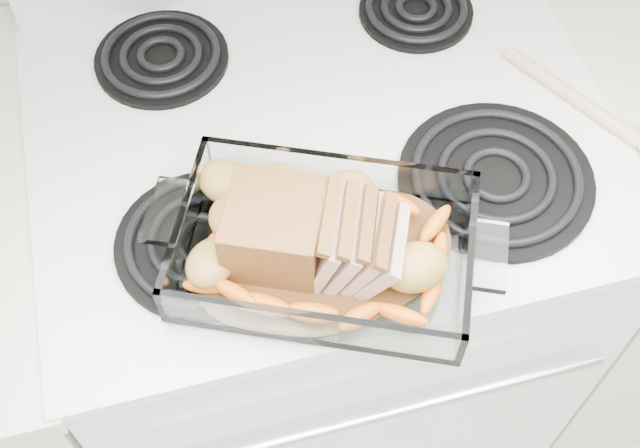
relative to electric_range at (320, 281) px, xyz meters
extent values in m
cube|color=silver|center=(0.00, 0.00, -0.02)|extent=(0.76, 0.65, 0.92)
cylinder|color=silver|center=(0.00, -0.36, 0.26)|extent=(0.61, 0.02, 0.02)
cube|color=silver|center=(0.00, 0.00, 0.44)|extent=(0.78, 0.67, 0.02)
cylinder|color=black|center=(-0.19, -0.16, 0.46)|extent=(0.21, 0.21, 0.01)
cylinder|color=black|center=(0.19, -0.16, 0.46)|extent=(0.25, 0.25, 0.01)
cylinder|color=black|center=(-0.19, 0.16, 0.46)|extent=(0.19, 0.19, 0.01)
cylinder|color=black|center=(0.19, 0.16, 0.46)|extent=(0.17, 0.17, 0.01)
cube|color=silver|center=(-0.05, -0.22, 0.47)|extent=(0.34, 0.22, 0.01)
cube|color=silver|center=(-0.05, -0.33, 0.50)|extent=(0.34, 0.01, 0.06)
cube|color=silver|center=(-0.05, -0.12, 0.50)|extent=(0.34, 0.01, 0.06)
cube|color=silver|center=(-0.22, -0.22, 0.50)|extent=(0.01, 0.22, 0.06)
cube|color=silver|center=(0.11, -0.22, 0.50)|extent=(0.01, 0.22, 0.06)
cylinder|color=#4D2F16|center=(-0.05, -0.22, 0.47)|extent=(0.19, 0.19, 0.00)
cube|color=brown|center=(-0.11, -0.22, 0.51)|extent=(0.11, 0.11, 0.09)
cube|color=#D9AD87|center=(-0.05, -0.22, 0.51)|extent=(0.04, 0.10, 0.08)
cube|color=#D9AD87|center=(-0.03, -0.22, 0.51)|extent=(0.04, 0.10, 0.08)
cube|color=#D9AD87|center=(-0.01, -0.22, 0.51)|extent=(0.05, 0.10, 0.08)
cube|color=#D9AD87|center=(0.01, -0.22, 0.51)|extent=(0.05, 0.10, 0.07)
ellipsoid|color=orange|center=(-0.20, -0.30, 0.48)|extent=(0.06, 0.02, 0.02)
ellipsoid|color=orange|center=(0.06, -0.30, 0.48)|extent=(0.06, 0.02, 0.02)
ellipsoid|color=orange|center=(0.11, -0.20, 0.48)|extent=(0.06, 0.02, 0.02)
ellipsoid|color=orange|center=(-0.21, -0.18, 0.48)|extent=(0.06, 0.02, 0.02)
ellipsoid|color=#A17536|center=(-0.21, -0.14, 0.49)|extent=(0.06, 0.06, 0.05)
ellipsoid|color=#A17536|center=(-0.03, -0.13, 0.49)|extent=(0.06, 0.06, 0.05)
ellipsoid|color=#A17536|center=(0.07, -0.25, 0.49)|extent=(0.06, 0.06, 0.05)
cylinder|color=tan|center=(0.34, -0.06, 0.46)|extent=(0.12, 0.21, 0.02)
camera|label=1|loc=(-0.18, -0.69, 1.28)|focal=45.00mm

